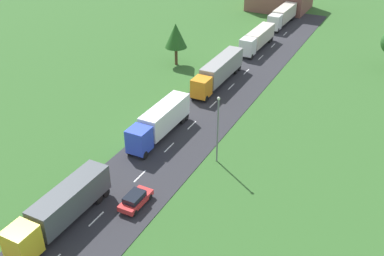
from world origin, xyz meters
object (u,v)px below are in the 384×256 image
object	(u,v)px
truck_lead	(61,208)
truck_second	(160,121)
truck_fifth	(282,15)
truck_fourth	(257,38)
tree_oak	(176,36)
lamppost_second	(218,127)
truck_third	(219,71)
car_second	(135,199)

from	to	relation	value
truck_lead	truck_second	world-z (taller)	truck_second
truck_second	truck_fifth	world-z (taller)	truck_second
truck_fourth	tree_oak	size ratio (longest dim) A/B	1.70
lamppost_second	tree_oak	xyz separation A→B (m)	(-18.68, 24.20, 0.49)
lamppost_second	tree_oak	world-z (taller)	lamppost_second
truck_second	truck_fifth	distance (m)	52.22
lamppost_second	truck_lead	bearing A→B (deg)	-117.55
truck_second	truck_fourth	world-z (taller)	truck_second
truck_lead	lamppost_second	world-z (taller)	lamppost_second
truck_third	lamppost_second	xyz separation A→B (m)	(8.81, -20.24, 2.49)
truck_third	lamppost_second	bearing A→B (deg)	-66.47
truck_fourth	truck_fifth	size ratio (longest dim) A/B	1.01
truck_fifth	truck_fourth	bearing A→B (deg)	-89.32
truck_third	car_second	distance (m)	31.86
truck_lead	truck_second	bearing A→B (deg)	90.35
truck_second	car_second	xyz separation A→B (m)	(4.80, -13.23, -1.37)
truck_second	tree_oak	xyz separation A→B (m)	(-9.80, 22.21, 3.00)
car_second	lamppost_second	world-z (taller)	lamppost_second
truck_fifth	car_second	xyz separation A→B (m)	(4.82, -65.45, -1.33)
truck_lead	lamppost_second	distance (m)	19.13
truck_third	car_second	world-z (taller)	truck_third
truck_lead	truck_fourth	bearing A→B (deg)	89.93
truck_second	tree_oak	size ratio (longest dim) A/B	1.64
truck_fifth	lamppost_second	bearing A→B (deg)	-80.68
truck_second	truck_fourth	bearing A→B (deg)	89.72
truck_lead	car_second	xyz separation A→B (m)	(4.68, 5.57, -1.30)
lamppost_second	tree_oak	size ratio (longest dim) A/B	1.15
truck_lead	truck_third	size ratio (longest dim) A/B	0.84
truck_third	tree_oak	bearing A→B (deg)	158.11
truck_fifth	car_second	size ratio (longest dim) A/B	3.02
truck_fifth	car_second	world-z (taller)	truck_fifth
lamppost_second	truck_fourth	bearing A→B (deg)	102.94
lamppost_second	truck_third	bearing A→B (deg)	113.53
truck_lead	truck_second	size ratio (longest dim) A/B	1.04
lamppost_second	truck_second	bearing A→B (deg)	167.37
lamppost_second	car_second	bearing A→B (deg)	-109.96
car_second	tree_oak	bearing A→B (deg)	112.39
truck_second	truck_third	xyz separation A→B (m)	(0.07, 18.25, 0.02)
truck_second	tree_oak	distance (m)	24.47
truck_third	truck_fourth	bearing A→B (deg)	89.66
truck_fourth	car_second	bearing A→B (deg)	-84.62
truck_fifth	tree_oak	distance (m)	31.71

